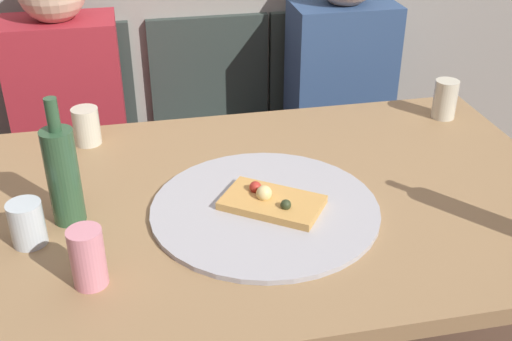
{
  "coord_description": "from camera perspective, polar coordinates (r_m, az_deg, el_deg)",
  "views": [
    {
      "loc": [
        -0.27,
        -1.22,
        1.53
      ],
      "look_at": [
        -0.01,
        0.04,
        0.8
      ],
      "focal_mm": 44.13,
      "sensor_mm": 36.0,
      "label": 1
    }
  ],
  "objects": [
    {
      "name": "tumbler_near",
      "position": [
        1.75,
        -15.11,
        3.91
      ],
      "size": [
        0.07,
        0.07,
        0.1
      ],
      "primitive_type": "cylinder",
      "color": "beige",
      "rests_on": "dining_table"
    },
    {
      "name": "guest_in_beanie",
      "position": [
        2.26,
        8.24,
        6.11
      ],
      "size": [
        0.36,
        0.56,
        1.17
      ],
      "rotation": [
        0.0,
        0.0,
        3.14
      ],
      "color": "navy",
      "rests_on": "ground_plane"
    },
    {
      "name": "chair_left",
      "position": [
        2.34,
        -15.91,
        2.63
      ],
      "size": [
        0.44,
        0.44,
        0.9
      ],
      "rotation": [
        0.0,
        0.0,
        3.14
      ],
      "color": "#2D3833",
      "rests_on": "ground_plane"
    },
    {
      "name": "wine_glass",
      "position": [
        1.38,
        -20.04,
        -4.53
      ],
      "size": [
        0.07,
        0.07,
        0.1
      ],
      "primitive_type": "cylinder",
      "color": "silver",
      "rests_on": "dining_table"
    },
    {
      "name": "pizza_tray",
      "position": [
        1.42,
        0.82,
        -3.5
      ],
      "size": [
        0.52,
        0.52,
        0.01
      ],
      "primitive_type": "cylinder",
      "color": "#ADADB2",
      "rests_on": "dining_table"
    },
    {
      "name": "chair_middle",
      "position": [
        2.34,
        -3.7,
        3.85
      ],
      "size": [
        0.44,
        0.44,
        0.9
      ],
      "rotation": [
        0.0,
        0.0,
        3.14
      ],
      "color": "#2D3833",
      "rests_on": "ground_plane"
    },
    {
      "name": "wine_bottle",
      "position": [
        1.4,
        -17.1,
        -0.32
      ],
      "size": [
        0.07,
        0.07,
        0.29
      ],
      "color": "#2D5133",
      "rests_on": "dining_table"
    },
    {
      "name": "guest_in_sweater",
      "position": [
        2.15,
        -16.53,
        3.87
      ],
      "size": [
        0.36,
        0.56,
        1.17
      ],
      "rotation": [
        0.0,
        0.0,
        3.14
      ],
      "color": "maroon",
      "rests_on": "ground_plane"
    },
    {
      "name": "tumbler_far",
      "position": [
        1.93,
        16.77,
        6.21
      ],
      "size": [
        0.07,
        0.07,
        0.11
      ],
      "primitive_type": "cylinder",
      "color": "beige",
      "rests_on": "dining_table"
    },
    {
      "name": "chair_right",
      "position": [
        2.44,
        6.87,
        4.76
      ],
      "size": [
        0.44,
        0.44,
        0.9
      ],
      "rotation": [
        0.0,
        0.0,
        3.14
      ],
      "color": "#2D3833",
      "rests_on": "ground_plane"
    },
    {
      "name": "dining_table",
      "position": [
        1.52,
        0.54,
        -4.84
      ],
      "size": [
        1.48,
        0.94,
        0.75
      ],
      "color": "#99754C",
      "rests_on": "ground_plane"
    },
    {
      "name": "pizza_slice_last",
      "position": [
        1.42,
        1.39,
        -2.81
      ],
      "size": [
        0.25,
        0.23,
        0.05
      ],
      "color": "tan",
      "rests_on": "pizza_tray"
    },
    {
      "name": "soda_can",
      "position": [
        1.23,
        -15.01,
        -7.62
      ],
      "size": [
        0.07,
        0.07,
        0.12
      ],
      "primitive_type": "cylinder",
      "color": "pink",
      "rests_on": "dining_table"
    }
  ]
}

